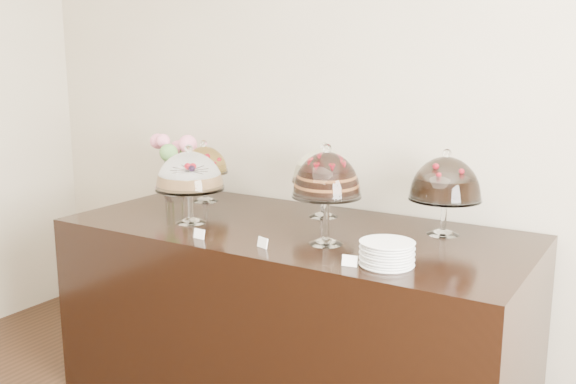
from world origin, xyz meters
The scene contains 12 objects.
wall_back centered at (0.00, 3.00, 1.50)m, with size 5.00×0.04×3.00m, color #BDB298.
display_counter centered at (-0.31, 2.45, 0.45)m, with size 2.20×1.00×0.90m, color black.
cake_stand_sugar_sponge centered at (-0.78, 2.26, 1.14)m, with size 0.34×0.34×0.39m.
cake_stand_choco_layer centered at (-0.04, 2.28, 1.19)m, with size 0.30×0.30×0.44m.
cake_stand_cheesecake centered at (-0.29, 2.71, 1.15)m, with size 0.32×0.32×0.38m.
cake_stand_dark_choco centered at (0.34, 2.70, 1.14)m, with size 0.33×0.33×0.39m.
cake_stand_fruit_tart centered at (-1.03, 2.68, 1.12)m, with size 0.26×0.26×0.35m.
flower_vase centered at (-1.29, 2.73, 1.13)m, with size 0.31×0.33×0.36m.
plate_stack centered at (0.30, 2.14, 0.95)m, with size 0.21×0.21×0.09m.
price_card_left centered at (-0.56, 2.06, 0.92)m, with size 0.06×0.01×0.04m, color white.
price_card_right centered at (0.18, 2.06, 0.92)m, with size 0.06×0.01×0.04m, color white.
price_card_extra centered at (-0.24, 2.09, 0.92)m, with size 0.06×0.01×0.04m, color white.
Camera 1 is at (1.22, -0.08, 1.68)m, focal length 40.00 mm.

